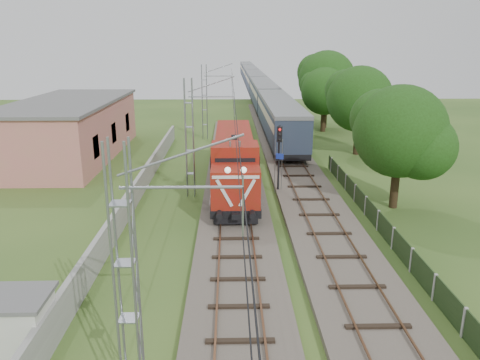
{
  "coord_description": "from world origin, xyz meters",
  "views": [
    {
      "loc": [
        -0.32,
        -18.85,
        10.16
      ],
      "look_at": [
        0.3,
        8.28,
        2.2
      ],
      "focal_mm": 35.0,
      "sensor_mm": 36.0,
      "label": 1
    }
  ],
  "objects_px": {
    "signal_post": "(279,148)",
    "relay_hut": "(21,323)",
    "coach_rake": "(255,81)",
    "locomotive": "(234,160)"
  },
  "relations": [
    {
      "from": "coach_rake",
      "to": "signal_post",
      "type": "relative_size",
      "value": 25.05
    },
    {
      "from": "coach_rake",
      "to": "relay_hut",
      "type": "distance_m",
      "value": 85.34
    },
    {
      "from": "signal_post",
      "to": "relay_hut",
      "type": "bearing_deg",
      "value": -121.29
    },
    {
      "from": "locomotive",
      "to": "relay_hut",
      "type": "xyz_separation_m",
      "value": [
        -7.4,
        -18.46,
        -1.1
      ]
    },
    {
      "from": "coach_rake",
      "to": "relay_hut",
      "type": "bearing_deg",
      "value": -98.36
    },
    {
      "from": "signal_post",
      "to": "relay_hut",
      "type": "xyz_separation_m",
      "value": [
        -10.46,
        -17.22,
        -2.25
      ]
    },
    {
      "from": "signal_post",
      "to": "relay_hut",
      "type": "height_order",
      "value": "signal_post"
    },
    {
      "from": "coach_rake",
      "to": "relay_hut",
      "type": "relative_size",
      "value": 57.22
    },
    {
      "from": "signal_post",
      "to": "relay_hut",
      "type": "distance_m",
      "value": 20.28
    },
    {
      "from": "locomotive",
      "to": "signal_post",
      "type": "height_order",
      "value": "signal_post"
    }
  ]
}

